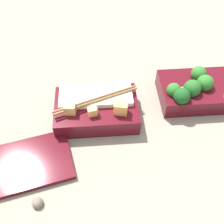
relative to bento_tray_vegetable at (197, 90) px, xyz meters
The scene contains 5 objects.
ground_plane 0.13m from the bento_tray_vegetable, ahead, with size 3.00×3.00×0.00m, color gray.
bento_tray_vegetable is the anchor object (origin of this frame).
bento_tray_rice 0.25m from the bento_tray_vegetable, ahead, with size 0.19×0.12×0.07m.
bento_lid 0.43m from the bento_tray_vegetable, 21.74° to the left, with size 0.18×0.12×0.01m, color #510F19.
pebble_1 0.44m from the bento_tray_vegetable, 33.40° to the left, with size 0.02×0.02×0.02m, color #7A6B5B.
Camera 1 is at (0.11, 0.40, 0.49)m, focal length 42.00 mm.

